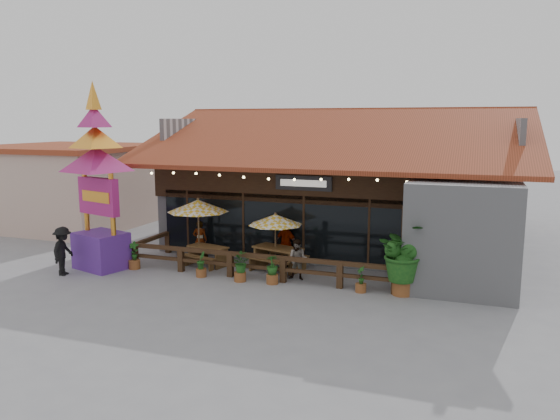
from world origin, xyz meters
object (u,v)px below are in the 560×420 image
at_px(picnic_table_left, 208,252).
at_px(picnic_table_right, 278,255).
at_px(pedestrian, 63,251).
at_px(thai_sign_tower, 97,164).
at_px(umbrella_left, 198,206).
at_px(umbrella_right, 275,220).
at_px(tropical_plant, 404,254).

xyz_separation_m(picnic_table_left, picnic_table_right, (2.77, 0.26, 0.08)).
bearing_deg(pedestrian, picnic_table_right, -78.60).
bearing_deg(picnic_table_left, pedestrian, -145.39).
bearing_deg(picnic_table_left, thai_sign_tower, -153.88).
bearing_deg(umbrella_left, umbrella_right, -0.41).
bearing_deg(picnic_table_right, pedestrian, -155.45).
distance_m(umbrella_right, thai_sign_tower, 6.87).
bearing_deg(pedestrian, picnic_table_left, -68.54).
bearing_deg(pedestrian, umbrella_right, -78.26).
distance_m(picnic_table_right, thai_sign_tower, 7.45).
bearing_deg(picnic_table_right, picnic_table_left, -174.56).
xyz_separation_m(picnic_table_left, pedestrian, (-4.29, -2.96, 0.38)).
height_order(umbrella_right, tropical_plant, tropical_plant).
relative_size(umbrella_left, pedestrian, 1.74).
height_order(umbrella_left, picnic_table_right, umbrella_left).
height_order(picnic_table_right, tropical_plant, tropical_plant).
bearing_deg(tropical_plant, thai_sign_tower, -176.92).
bearing_deg(umbrella_right, picnic_table_left, -174.27).
bearing_deg(thai_sign_tower, umbrella_right, 17.93).
distance_m(picnic_table_right, tropical_plant, 5.02).
bearing_deg(picnic_table_right, thai_sign_tower, -162.37).
bearing_deg(picnic_table_left, umbrella_right, 5.73).
bearing_deg(umbrella_left, thai_sign_tower, -146.08).
xyz_separation_m(picnic_table_right, tropical_plant, (4.75, -1.42, 0.77)).
distance_m(thai_sign_tower, pedestrian, 3.36).
bearing_deg(picnic_table_left, picnic_table_right, 5.44).
xyz_separation_m(picnic_table_left, tropical_plant, (7.52, -1.16, 0.85)).
distance_m(umbrella_left, thai_sign_tower, 4.04).
xyz_separation_m(umbrella_left, thai_sign_tower, (-3.04, -2.04, 1.70)).
relative_size(umbrella_right, thai_sign_tower, 0.33).
bearing_deg(tropical_plant, umbrella_left, 169.82).
bearing_deg(picnic_table_right, umbrella_left, 179.53).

